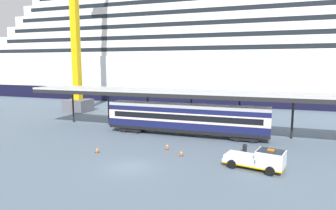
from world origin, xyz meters
The scene contains 10 objects.
ground_plane centered at (0.00, 0.00, 0.00)m, with size 400.00×400.00×0.00m, color slate.
cruise_ship centered at (4.90, 53.11, 13.57)m, with size 152.97×23.64×39.91m.
platform_canopy centered at (1.56, 13.63, 5.57)m, with size 45.50×5.27×5.85m.
train_carriage centered at (1.56, 13.19, 2.30)m, with size 20.99×2.81×4.11m.
service_truck centered at (11.12, 3.16, 0.99)m, with size 5.52×3.12×2.02m.
traffic_cone_near centered at (3.46, 4.73, 0.31)m, with size 0.36×0.36×0.63m.
traffic_cone_mid centered at (1.36, 6.39, 0.36)m, with size 0.36×0.36×0.74m.
traffic_cone_far centered at (-5.27, 2.86, 0.31)m, with size 0.36×0.36×0.63m.
dockside_crane centered at (-23.13, 24.97, 19.41)m, with size 11.79×4.40×61.48m.
quay_bollard centered at (9.49, 7.96, 0.52)m, with size 0.48×0.48×0.96m.
Camera 1 is at (11.60, -23.08, 9.30)m, focal length 31.39 mm.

